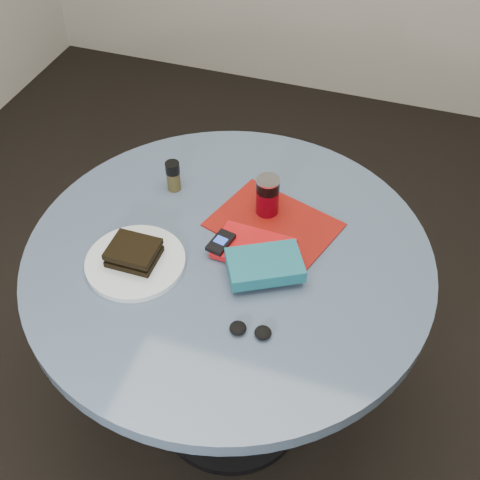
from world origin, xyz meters
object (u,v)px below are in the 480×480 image
(table, at_px, (229,294))
(soda_can, at_px, (267,196))
(red_book, at_px, (254,248))
(headphones, at_px, (250,330))
(plate, at_px, (136,262))
(sandwich, at_px, (134,253))
(mp3_player, at_px, (221,242))
(pepper_grinder, at_px, (173,176))
(magazine, at_px, (274,225))
(novel, at_px, (265,265))

(table, relative_size, soda_can, 8.93)
(table, bearing_deg, red_book, 17.41)
(headphones, bearing_deg, plate, 162.08)
(red_book, bearing_deg, plate, -150.93)
(plate, bearing_deg, table, 29.23)
(sandwich, height_order, mp3_player, sandwich)
(pepper_grinder, xyz_separation_m, mp3_player, (0.20, -0.18, -0.02))
(magazine, bearing_deg, headphones, -64.20)
(plate, distance_m, mp3_player, 0.21)
(magazine, xyz_separation_m, novel, (0.03, -0.17, 0.03))
(sandwich, distance_m, magazine, 0.36)
(magazine, xyz_separation_m, mp3_player, (-0.10, -0.12, 0.02))
(sandwich, distance_m, soda_can, 0.37)
(plate, relative_size, soda_can, 2.13)
(soda_can, height_order, red_book, soda_can)
(red_book, xyz_separation_m, novel, (0.05, -0.07, 0.02))
(soda_can, distance_m, red_book, 0.15)
(soda_can, height_order, magazine, soda_can)
(table, height_order, mp3_player, mp3_player)
(novel, height_order, mp3_player, novel)
(magazine, height_order, red_book, red_book)
(plate, bearing_deg, soda_can, 48.07)
(soda_can, bearing_deg, pepper_grinder, 177.49)
(table, distance_m, mp3_player, 0.19)
(plate, relative_size, mp3_player, 2.90)
(plate, xyz_separation_m, soda_can, (0.25, 0.27, 0.05))
(pepper_grinder, bearing_deg, soda_can, -2.51)
(magazine, bearing_deg, sandwich, -122.63)
(soda_can, bearing_deg, novel, -74.84)
(pepper_grinder, height_order, red_book, pepper_grinder)
(sandwich, xyz_separation_m, mp3_player, (0.18, 0.11, -0.01))
(novel, xyz_separation_m, mp3_player, (-0.12, 0.05, -0.01))
(plate, height_order, soda_can, soda_can)
(plate, distance_m, pepper_grinder, 0.29)
(table, xyz_separation_m, soda_can, (0.05, 0.16, 0.22))
(table, xyz_separation_m, magazine, (0.08, 0.12, 0.17))
(table, bearing_deg, sandwich, -152.04)
(soda_can, xyz_separation_m, magazine, (0.03, -0.04, -0.05))
(magazine, bearing_deg, soda_can, 145.09)
(red_book, bearing_deg, novel, -52.06)
(plate, distance_m, novel, 0.31)
(pepper_grinder, bearing_deg, sandwich, -86.56)
(sandwich, distance_m, pepper_grinder, 0.28)
(table, bearing_deg, pepper_grinder, 141.02)
(plate, height_order, pepper_grinder, pepper_grinder)
(plate, relative_size, headphones, 2.49)
(pepper_grinder, bearing_deg, novel, -34.54)
(mp3_player, bearing_deg, headphones, -55.97)
(table, bearing_deg, novel, -23.80)
(table, distance_m, magazine, 0.22)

